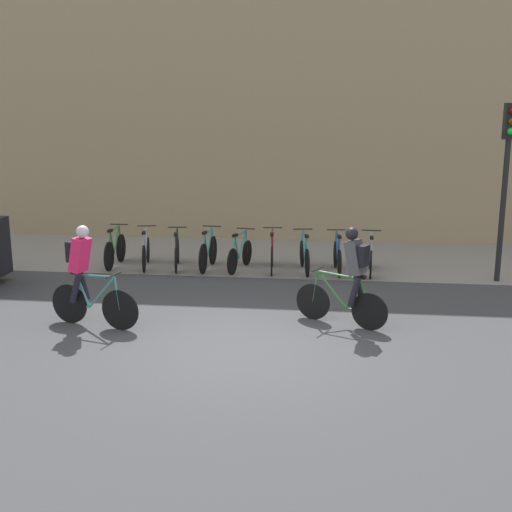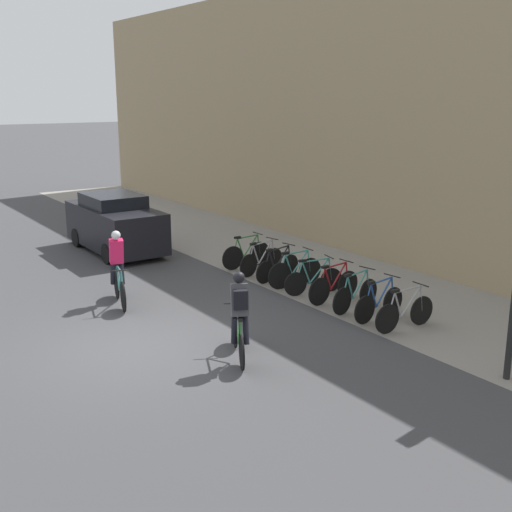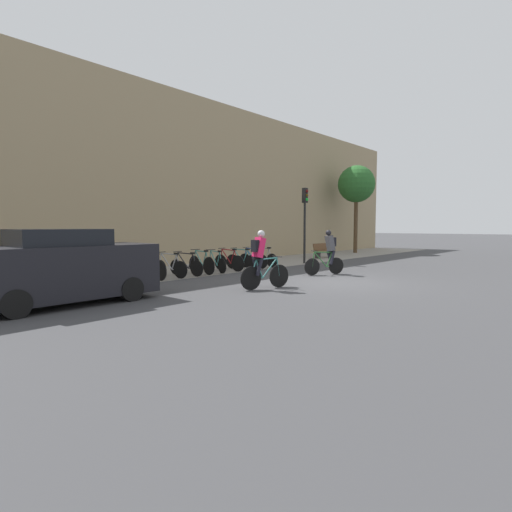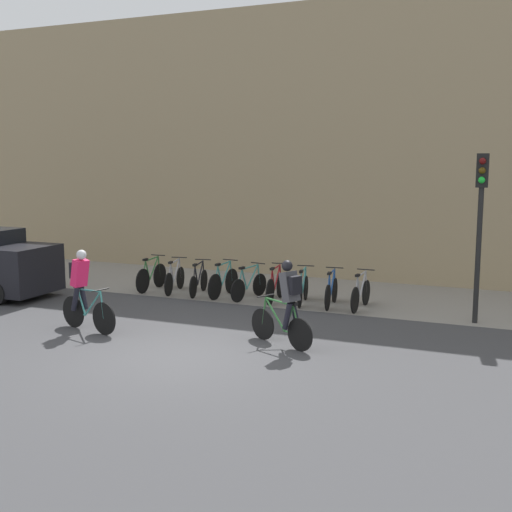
% 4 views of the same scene
% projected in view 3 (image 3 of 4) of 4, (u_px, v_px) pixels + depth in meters
% --- Properties ---
extents(ground, '(200.00, 200.00, 0.00)m').
position_uv_depth(ground, '(335.00, 282.00, 13.74)').
color(ground, '#3D3D3F').
extents(kerb_strip, '(44.00, 4.50, 0.01)m').
position_uv_depth(kerb_strip, '(206.00, 268.00, 18.25)').
color(kerb_strip, gray).
rests_on(kerb_strip, ground).
extents(building_facade, '(44.00, 0.60, 8.57)m').
position_uv_depth(building_facade, '(171.00, 178.00, 19.64)').
color(building_facade, '#9E8966').
rests_on(building_facade, ground).
extents(cyclist_pink, '(1.72, 0.60, 1.80)m').
position_uv_depth(cyclist_pink, '(261.00, 258.00, 12.10)').
color(cyclist_pink, black).
rests_on(cyclist_pink, ground).
extents(cyclist_grey, '(1.60, 0.82, 1.77)m').
position_uv_depth(cyclist_grey, '(328.00, 251.00, 15.84)').
color(cyclist_grey, black).
rests_on(cyclist_grey, ground).
extents(parked_bike_0, '(0.46, 1.68, 0.99)m').
position_uv_depth(parked_bike_0, '(152.00, 268.00, 14.34)').
color(parked_bike_0, black).
rests_on(parked_bike_0, ground).
extents(parked_bike_1, '(0.49, 1.67, 0.96)m').
position_uv_depth(parked_bike_1, '(170.00, 267.00, 14.91)').
color(parked_bike_1, black).
rests_on(parked_bike_1, ground).
extents(parked_bike_2, '(0.49, 1.64, 0.94)m').
position_uv_depth(parked_bike_2, '(186.00, 266.00, 15.49)').
color(parked_bike_2, black).
rests_on(parked_bike_2, ground).
extents(parked_bike_3, '(0.46, 1.67, 0.99)m').
position_uv_depth(parked_bike_3, '(202.00, 264.00, 16.05)').
color(parked_bike_3, black).
rests_on(parked_bike_3, ground).
extents(parked_bike_4, '(0.50, 1.61, 0.94)m').
position_uv_depth(parked_bike_4, '(216.00, 263.00, 16.62)').
color(parked_bike_4, black).
rests_on(parked_bike_4, ground).
extents(parked_bike_5, '(0.46, 1.67, 0.98)m').
position_uv_depth(parked_bike_5, '(229.00, 261.00, 17.19)').
color(parked_bike_5, black).
rests_on(parked_bike_5, ground).
extents(parked_bike_6, '(0.46, 1.64, 0.96)m').
position_uv_depth(parked_bike_6, '(242.00, 261.00, 17.76)').
color(parked_bike_6, black).
rests_on(parked_bike_6, ground).
extents(parked_bike_7, '(0.46, 1.63, 0.96)m').
position_uv_depth(parked_bike_7, '(253.00, 260.00, 18.33)').
color(parked_bike_7, black).
rests_on(parked_bike_7, ground).
extents(parked_bike_8, '(0.46, 1.67, 0.96)m').
position_uv_depth(parked_bike_8, '(264.00, 259.00, 18.90)').
color(parked_bike_8, black).
rests_on(parked_bike_8, ground).
extents(traffic_light_pole, '(0.26, 0.30, 3.89)m').
position_uv_depth(traffic_light_pole, '(305.00, 212.00, 20.54)').
color(traffic_light_pole, black).
rests_on(traffic_light_pole, ground).
extents(bench, '(1.80, 0.44, 0.89)m').
position_uv_depth(bench, '(324.00, 250.00, 24.31)').
color(bench, brown).
rests_on(bench, ground).
extents(parked_car, '(4.30, 1.84, 1.85)m').
position_uv_depth(parked_car, '(63.00, 268.00, 9.74)').
color(parked_car, black).
rests_on(parked_car, ground).
extents(street_tree_0, '(2.65, 2.65, 6.30)m').
position_uv_depth(street_tree_0, '(356.00, 185.00, 28.76)').
color(street_tree_0, '#4C3823').
rests_on(street_tree_0, ground).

